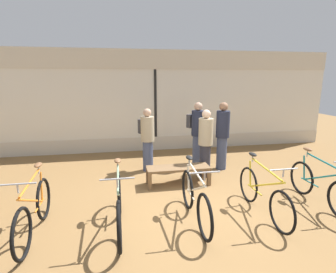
# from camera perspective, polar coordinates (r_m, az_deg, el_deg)

# --- Properties ---
(ground_plane) EXTENTS (24.00, 24.00, 0.00)m
(ground_plane) POSITION_cam_1_polar(r_m,az_deg,el_deg) (4.96, 4.07, -15.60)
(ground_plane) COLOR olive
(shop_back_wall) EXTENTS (12.00, 0.08, 3.20)m
(shop_back_wall) POSITION_cam_1_polar(r_m,az_deg,el_deg) (8.47, -2.79, 7.88)
(shop_back_wall) COLOR beige
(shop_back_wall) RESTS_ON ground_plane
(bicycle_far_left) EXTENTS (0.46, 1.73, 1.03)m
(bicycle_far_left) POSITION_cam_1_polar(r_m,az_deg,el_deg) (4.56, -27.12, -14.28)
(bicycle_far_left) COLOR black
(bicycle_far_left) RESTS_ON ground_plane
(bicycle_left) EXTENTS (0.46, 1.79, 1.04)m
(bicycle_left) POSITION_cam_1_polar(r_m,az_deg,el_deg) (4.31, -10.60, -14.55)
(bicycle_left) COLOR black
(bicycle_left) RESTS_ON ground_plane
(bicycle_center) EXTENTS (0.46, 1.70, 1.04)m
(bicycle_center) POSITION_cam_1_polar(r_m,az_deg,el_deg) (4.47, 5.88, -13.41)
(bicycle_center) COLOR black
(bicycle_center) RESTS_ON ground_plane
(bicycle_right) EXTENTS (0.46, 1.75, 1.02)m
(bicycle_right) POSITION_cam_1_polar(r_m,az_deg,el_deg) (4.93, 19.94, -11.60)
(bicycle_right) COLOR black
(bicycle_right) RESTS_ON ground_plane
(bicycle_far_right) EXTENTS (0.46, 1.72, 1.02)m
(bicycle_far_right) POSITION_cam_1_polar(r_m,az_deg,el_deg) (5.72, 30.15, -9.25)
(bicycle_far_right) COLOR black
(bicycle_far_right) RESTS_ON ground_plane
(display_bench) EXTENTS (1.40, 0.44, 0.41)m
(display_bench) POSITION_cam_1_polar(r_m,az_deg,el_deg) (5.88, 2.24, -7.28)
(display_bench) COLOR brown
(display_bench) RESTS_ON ground_plane
(customer_near_rack) EXTENTS (0.50, 0.56, 1.72)m
(customer_near_rack) POSITION_cam_1_polar(r_m,az_deg,el_deg) (7.01, 6.37, 0.96)
(customer_near_rack) COLOR #424C6B
(customer_near_rack) RESTS_ON ground_plane
(customer_by_window) EXTENTS (0.38, 0.38, 1.63)m
(customer_by_window) POSITION_cam_1_polar(r_m,az_deg,el_deg) (6.26, 8.16, -1.25)
(customer_by_window) COLOR #2D2D38
(customer_by_window) RESTS_ON ground_plane
(customer_mid_floor) EXTENTS (0.44, 0.55, 1.61)m
(customer_mid_floor) POSITION_cam_1_polar(r_m,az_deg,el_deg) (6.64, -4.54, -0.27)
(customer_mid_floor) COLOR #424C6B
(customer_mid_floor) RESTS_ON ground_plane
(customer_near_bench) EXTENTS (0.47, 0.47, 1.75)m
(customer_near_bench) POSITION_cam_1_polar(r_m,az_deg,el_deg) (6.85, 11.75, 0.42)
(customer_near_bench) COLOR #424C6B
(customer_near_bench) RESTS_ON ground_plane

